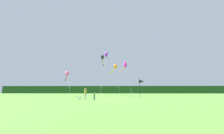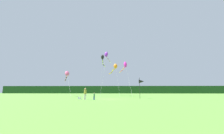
{
  "view_description": "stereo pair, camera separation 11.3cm",
  "coord_description": "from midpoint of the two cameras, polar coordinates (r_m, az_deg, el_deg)",
  "views": [
    {
      "loc": [
        1.0,
        -24.84,
        1.44
      ],
      "look_at": [
        0.0,
        6.0,
        6.44
      ],
      "focal_mm": 23.07,
      "sensor_mm": 36.0,
      "label": 1
    },
    {
      "loc": [
        1.12,
        -24.84,
        1.44
      ],
      "look_at": [
        0.0,
        6.0,
        6.44
      ],
      "focal_mm": 23.07,
      "sensor_mm": 36.0,
      "label": 2
    }
  ],
  "objects": [
    {
      "name": "banner_flag_pole",
      "position": [
        26.0,
        11.47,
        -5.69
      ],
      "size": [
        0.9,
        0.7,
        3.64
      ],
      "color": "black",
      "rests_on": "ground"
    },
    {
      "name": "kite_orange",
      "position": [
        36.6,
        1.06,
        0.01
      ],
      "size": [
        2.95,
        8.34,
        8.21
      ],
      "color": "#B2B2B2",
      "rests_on": "ground"
    },
    {
      "name": "ground_plane",
      "position": [
        24.9,
        -0.59,
        -12.52
      ],
      "size": [
        120.0,
        120.0,
        0.0
      ],
      "primitive_type": "plane",
      "color": "#5B9338"
    },
    {
      "name": "kite_purple",
      "position": [
        37.28,
        -2.27,
        4.71
      ],
      "size": [
        2.09,
        7.63,
        11.33
      ],
      "color": "#B2B2B2",
      "rests_on": "ground"
    },
    {
      "name": "distant_treeline",
      "position": [
        69.85,
        1.01,
        -8.97
      ],
      "size": [
        108.0,
        3.72,
        3.47
      ],
      "primitive_type": "cube",
      "color": "#193D19",
      "rests_on": "ground"
    },
    {
      "name": "kite_magenta",
      "position": [
        34.63,
        4.97,
        0.59
      ],
      "size": [
        2.55,
        7.12,
        8.29
      ],
      "color": "#B2B2B2",
      "rests_on": "ground"
    },
    {
      "name": "cooler_box",
      "position": [
        24.18,
        -12.84,
        -11.95
      ],
      "size": [
        0.49,
        0.32,
        0.37
      ],
      "primitive_type": "cube",
      "color": "silver",
      "rests_on": "ground"
    },
    {
      "name": "kite_black",
      "position": [
        40.62,
        -3.86,
        3.49
      ],
      "size": [
        0.92,
        8.74,
        11.29
      ],
      "color": "#B2B2B2",
      "rests_on": "ground"
    },
    {
      "name": "person_child",
      "position": [
        22.31,
        -7.15,
        -11.26
      ],
      "size": [
        0.24,
        0.24,
        1.09
      ],
      "color": "#334C8C",
      "rests_on": "ground"
    },
    {
      "name": "kite_rainbow",
      "position": [
        35.61,
        -17.56,
        -2.84
      ],
      "size": [
        4.52,
        8.27,
        6.06
      ],
      "color": "#B2B2B2",
      "rests_on": "ground"
    },
    {
      "name": "person_adult",
      "position": [
        23.34,
        -10.66,
        -10.12
      ],
      "size": [
        0.4,
        0.4,
        1.8
      ],
      "color": "silver",
      "rests_on": "ground"
    }
  ]
}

